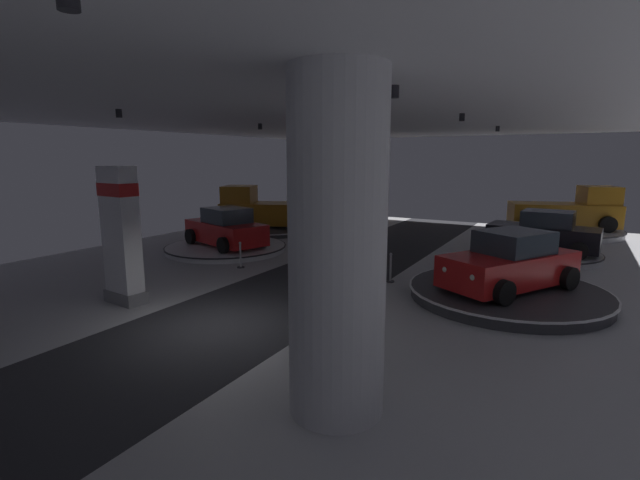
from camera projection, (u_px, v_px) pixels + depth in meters
ground at (217, 327)px, 11.35m from camera, size 24.00×44.00×0.06m
ceiling_with_spotlights at (207, 95)px, 10.34m from camera, size 24.00×44.00×0.39m
column_right at (337, 248)px, 7.16m from camera, size 1.56×1.56×5.50m
brand_sign_pylon at (121, 234)px, 12.86m from camera, size 1.32×0.76×3.92m
display_platform_far_right at (541, 254)px, 19.03m from camera, size 4.60×4.60×0.28m
display_car_far_right at (544, 233)px, 18.86m from camera, size 4.35×2.49×1.71m
display_platform_mid_right at (507, 293)px, 13.47m from camera, size 5.71×5.71×0.34m
display_car_mid_right at (510, 263)px, 13.32m from camera, size 3.71×4.53×1.71m
display_platform_deep_right at (561, 231)px, 24.85m from camera, size 6.08×6.08×0.34m
pickup_truck_deep_right at (569, 211)px, 24.58m from camera, size 5.68×3.85×2.30m
display_platform_mid_left at (226, 248)px, 20.45m from camera, size 5.38×5.38×0.25m
display_car_mid_left at (226, 229)px, 20.27m from camera, size 4.55×3.19×1.71m
display_platform_deep_left at (340, 215)px, 31.66m from camera, size 5.68×5.68×0.26m
pickup_truck_deep_left at (340, 200)px, 31.78m from camera, size 4.13×5.70×2.30m
display_platform_far_left at (269, 228)px, 26.02m from camera, size 5.68×5.68×0.26m
pickup_truck_far_left at (263, 210)px, 25.86m from camera, size 5.70×4.26×2.30m
visitor_walking_near at (382, 237)px, 18.83m from camera, size 0.32×0.32×1.59m
visitor_walking_far at (375, 244)px, 17.17m from camera, size 0.32×0.32×1.59m
stanchion_a at (390, 271)px, 15.30m from camera, size 0.28×0.28×1.01m
stanchion_b at (241, 258)px, 17.27m from camera, size 0.28×0.28×1.01m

